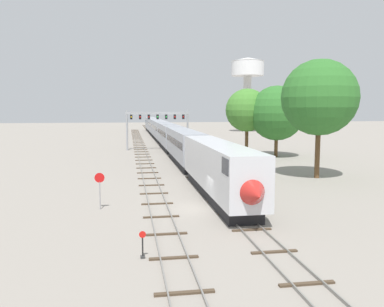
{
  "coord_description": "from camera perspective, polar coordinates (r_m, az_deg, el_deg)",
  "views": [
    {
      "loc": [
        -5.72,
        -29.78,
        7.79
      ],
      "look_at": [
        1.0,
        12.0,
        3.0
      ],
      "focal_mm": 36.98,
      "sensor_mm": 36.0,
      "label": 1
    }
  ],
  "objects": [
    {
      "name": "passenger_train",
      "position": [
        87.73,
        -4.08,
        3.06
      ],
      "size": [
        3.04,
        127.43,
        4.8
      ],
      "color": "silver",
      "rests_on": "ground"
    },
    {
      "name": "track_near",
      "position": [
        70.24,
        -7.27,
        0.09
      ],
      "size": [
        2.6,
        160.0,
        0.16
      ],
      "color": "slate",
      "rests_on": "ground"
    },
    {
      "name": "trackside_tree_left",
      "position": [
        46.47,
        17.9,
        7.67
      ],
      "size": [
        8.46,
        8.46,
        13.28
      ],
      "color": "brown",
      "rests_on": "ground"
    },
    {
      "name": "stop_sign",
      "position": [
        31.48,
        -13.17,
        -4.55
      ],
      "size": [
        0.76,
        0.08,
        2.88
      ],
      "color": "gray",
      "rests_on": "ground"
    },
    {
      "name": "signal_gantry",
      "position": [
        75.29,
        -4.98,
        4.79
      ],
      "size": [
        12.1,
        0.49,
        7.58
      ],
      "color": "#999BA0",
      "rests_on": "ground"
    },
    {
      "name": "trackside_tree_right",
      "position": [
        65.59,
        12.14,
        5.71
      ],
      "size": [
        8.86,
        8.86,
        11.53
      ],
      "color": "brown",
      "rests_on": "ground"
    },
    {
      "name": "water_tower",
      "position": [
        134.02,
        8.02,
        11.49
      ],
      "size": [
        10.89,
        10.89,
        24.55
      ],
      "color": "beige",
      "rests_on": "ground"
    },
    {
      "name": "switch_stand",
      "position": [
        21.42,
        -7.13,
        -13.44
      ],
      "size": [
        0.36,
        0.24,
        1.46
      ],
      "color": "black",
      "rests_on": "ground"
    },
    {
      "name": "trackside_tree_mid",
      "position": [
        66.53,
        7.95,
        6.19
      ],
      "size": [
        7.14,
        7.14,
        11.14
      ],
      "color": "brown",
      "rests_on": "ground"
    },
    {
      "name": "ground_plane",
      "position": [
        31.31,
        1.7,
        -7.95
      ],
      "size": [
        400.0,
        400.0,
        0.0
      ],
      "primitive_type": "plane",
      "color": "gray"
    },
    {
      "name": "track_main",
      "position": [
        90.44,
        -4.21,
        1.54
      ],
      "size": [
        2.6,
        200.0,
        0.16
      ],
      "color": "slate",
      "rests_on": "ground"
    }
  ]
}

